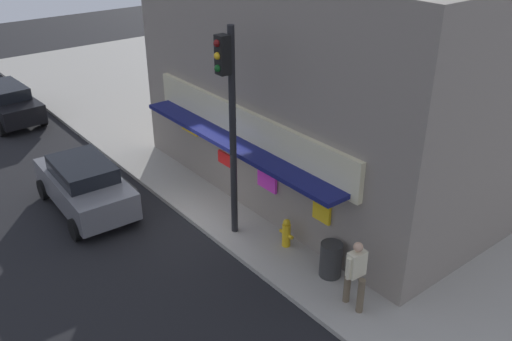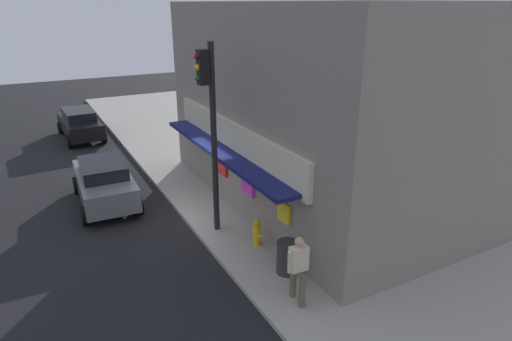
% 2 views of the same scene
% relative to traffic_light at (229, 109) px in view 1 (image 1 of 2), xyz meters
% --- Properties ---
extents(ground_plane, '(64.85, 64.85, 0.00)m').
position_rel_traffic_light_xyz_m(ground_plane, '(-1.18, -0.57, -3.77)').
color(ground_plane, black).
extents(sidewalk, '(43.23, 11.01, 0.13)m').
position_rel_traffic_light_xyz_m(sidewalk, '(-1.18, 4.93, -3.70)').
color(sidewalk, '#A39E93').
rests_on(sidewalk, ground_plane).
extents(corner_building, '(11.40, 9.02, 6.73)m').
position_rel_traffic_light_xyz_m(corner_building, '(-0.78, 5.20, -0.28)').
color(corner_building, gray).
rests_on(corner_building, sidewalk).
extents(traffic_light, '(0.32, 0.58, 5.72)m').
position_rel_traffic_light_xyz_m(traffic_light, '(0.00, 0.00, 0.00)').
color(traffic_light, black).
rests_on(traffic_light, sidewalk).
extents(fire_hydrant, '(0.47, 0.23, 0.82)m').
position_rel_traffic_light_xyz_m(fire_hydrant, '(1.45, 0.74, -3.24)').
color(fire_hydrant, gold).
rests_on(fire_hydrant, sidewalk).
extents(trash_can, '(0.55, 0.55, 0.91)m').
position_rel_traffic_light_xyz_m(trash_can, '(3.08, 0.76, -3.18)').
color(trash_can, '#2D2D2D').
rests_on(trash_can, sidewalk).
extents(pedestrian, '(0.60, 0.57, 1.74)m').
position_rel_traffic_light_xyz_m(pedestrian, '(4.22, 0.33, -2.68)').
color(pedestrian, brown).
rests_on(pedestrian, sidewalk).
extents(potted_plant_by_doorway, '(0.53, 0.53, 0.86)m').
position_rel_traffic_light_xyz_m(potted_plant_by_doorway, '(2.18, 1.87, -3.16)').
color(potted_plant_by_doorway, '#59595B').
rests_on(potted_plant_by_doorway, sidewalk).
extents(potted_plant_by_window, '(0.56, 0.56, 0.86)m').
position_rel_traffic_light_xyz_m(potted_plant_by_window, '(-0.33, 2.42, -3.18)').
color(potted_plant_by_window, brown).
rests_on(potted_plant_by_window, sidewalk).
extents(parked_car_grey, '(4.12, 2.10, 1.58)m').
position_rel_traffic_light_xyz_m(parked_car_grey, '(-3.93, -2.56, -2.94)').
color(parked_car_grey, slate).
rests_on(parked_car_grey, ground_plane).
extents(parked_car_black, '(4.40, 2.05, 1.53)m').
position_rel_traffic_light_xyz_m(parked_car_black, '(-13.00, -2.17, -2.96)').
color(parked_car_black, black).
rests_on(parked_car_black, ground_plane).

